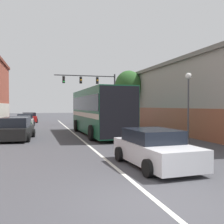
# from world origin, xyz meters

# --- Properties ---
(ground_plane) EXTENTS (160.00, 160.00, 0.00)m
(ground_plane) POSITION_xyz_m (0.00, 0.00, 0.00)
(ground_plane) COLOR #424247
(lane_center_line) EXTENTS (0.14, 41.34, 0.01)m
(lane_center_line) POSITION_xyz_m (0.00, 14.67, 0.00)
(lane_center_line) COLOR silver
(lane_center_line) RESTS_ON ground_plane
(bus) EXTENTS (3.00, 10.28, 3.46)m
(bus) POSITION_xyz_m (1.75, 14.25, 1.94)
(bus) COLOR #145133
(bus) RESTS_ON ground_plane
(hatchback_foreground) EXTENTS (2.27, 4.22, 1.35)m
(hatchback_foreground) POSITION_xyz_m (1.47, 3.51, 0.64)
(hatchback_foreground) COLOR silver
(hatchback_foreground) RESTS_ON ground_plane
(parked_car_left_near) EXTENTS (2.34, 4.39, 1.48)m
(parked_car_left_near) POSITION_xyz_m (-4.13, 12.78, 0.69)
(parked_car_left_near) COLOR black
(parked_car_left_near) RESTS_ON ground_plane
(parked_car_left_mid) EXTENTS (2.29, 3.95, 1.36)m
(parked_car_left_mid) POSITION_xyz_m (-4.28, 18.37, 0.65)
(parked_car_left_mid) COLOR #285633
(parked_car_left_mid) RESTS_ON ground_plane
(parked_car_left_far) EXTENTS (2.17, 4.49, 1.31)m
(parked_car_left_far) POSITION_xyz_m (-4.30, 26.30, 0.62)
(parked_car_left_far) COLOR silver
(parked_car_left_far) RESTS_ON ground_plane
(parked_car_left_distant) EXTENTS (2.35, 4.05, 1.35)m
(parked_car_left_distant) POSITION_xyz_m (-4.09, 31.38, 0.64)
(parked_car_left_distant) COLOR red
(parked_car_left_distant) RESTS_ON ground_plane
(traffic_signal_gantry) EXTENTS (7.31, 0.36, 6.09)m
(traffic_signal_gantry) POSITION_xyz_m (3.70, 25.32, 4.52)
(traffic_signal_gantry) COLOR #333338
(traffic_signal_gantry) RESTS_ON ground_plane
(street_lamp) EXTENTS (0.39, 0.39, 4.24)m
(street_lamp) POSITION_xyz_m (6.12, 8.80, 2.86)
(street_lamp) COLOR #47474C
(street_lamp) RESTS_ON ground_plane
(street_tree_near) EXTENTS (2.95, 2.65, 5.99)m
(street_tree_near) POSITION_xyz_m (6.50, 21.10, 4.35)
(street_tree_near) COLOR brown
(street_tree_near) RESTS_ON ground_plane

